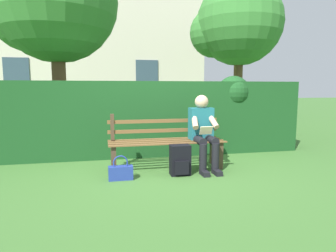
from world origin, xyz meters
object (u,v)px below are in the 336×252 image
backpack (180,160)px  handbag (121,172)px  person_seated (203,130)px  tree (50,4)px  tree_far (235,25)px  park_bench (166,141)px

backpack → handbag: (0.89, 0.05, -0.11)m
person_seated → handbag: (1.35, 0.33, -0.53)m
handbag → backpack: bearing=-176.6°
tree → tree_far: size_ratio=1.00×
person_seated → park_bench: bearing=-16.4°
backpack → tree: bearing=-54.1°
handbag → tree_far: size_ratio=0.08×
park_bench → tree_far: (-3.02, -4.06, 2.78)m
park_bench → tree: (2.07, -2.59, 2.72)m
backpack → tree_far: (-2.89, -4.50, 3.00)m
tree → tree_far: bearing=-163.9°
park_bench → tree_far: bearing=-126.6°
tree_far → handbag: bearing=50.3°
backpack → tree_far: bearing=-122.7°
park_bench → person_seated: bearing=163.6°
tree → person_seated: bearing=133.8°
handbag → tree_far: bearing=-129.7°
tree_far → park_bench: bearing=53.4°
person_seated → tree_far: tree_far is taller
person_seated → backpack: bearing=31.1°
park_bench → backpack: park_bench is taller
person_seated → backpack: (0.45, 0.27, -0.41)m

